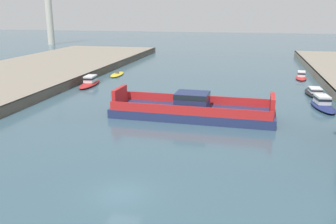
{
  "coord_description": "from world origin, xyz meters",
  "views": [
    {
      "loc": [
        8.64,
        -22.49,
        12.99
      ],
      "look_at": [
        0.0,
        15.5,
        2.0
      ],
      "focal_mm": 38.83,
      "sensor_mm": 36.0,
      "label": 1
    }
  ],
  "objects": [
    {
      "name": "moored_boat_near_left",
      "position": [
        -18.0,
        47.37,
        0.2
      ],
      "size": [
        2.65,
        6.87,
        0.87
      ],
      "color": "yellow",
      "rests_on": "ground"
    },
    {
      "name": "moored_boat_far_right",
      "position": [
        18.77,
        37.21,
        0.47
      ],
      "size": [
        2.9,
        7.37,
        1.27
      ],
      "color": "black",
      "rests_on": "ground"
    },
    {
      "name": "ground_plane",
      "position": [
        0.0,
        0.0,
        0.0
      ],
      "size": [
        400.0,
        400.0,
        0.0
      ],
      "primitive_type": "plane",
      "color": "#385666"
    },
    {
      "name": "moored_boat_near_right",
      "position": [
        18.49,
        51.6,
        0.54
      ],
      "size": [
        2.55,
        6.16,
        1.45
      ],
      "color": "red",
      "rests_on": "ground"
    },
    {
      "name": "moored_boat_far_left",
      "position": [
        18.61,
        29.06,
        0.63
      ],
      "size": [
        3.41,
        7.75,
        1.7
      ],
      "color": "navy",
      "rests_on": "ground"
    },
    {
      "name": "moored_boat_mid_left",
      "position": [
        -19.08,
        36.52,
        0.62
      ],
      "size": [
        3.02,
        8.46,
        1.68
      ],
      "color": "red",
      "rests_on": "ground"
    },
    {
      "name": "chain_ferry",
      "position": [
        1.89,
        20.67,
        1.01
      ],
      "size": [
        20.28,
        6.47,
        3.3
      ],
      "color": "navy",
      "rests_on": "ground"
    }
  ]
}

